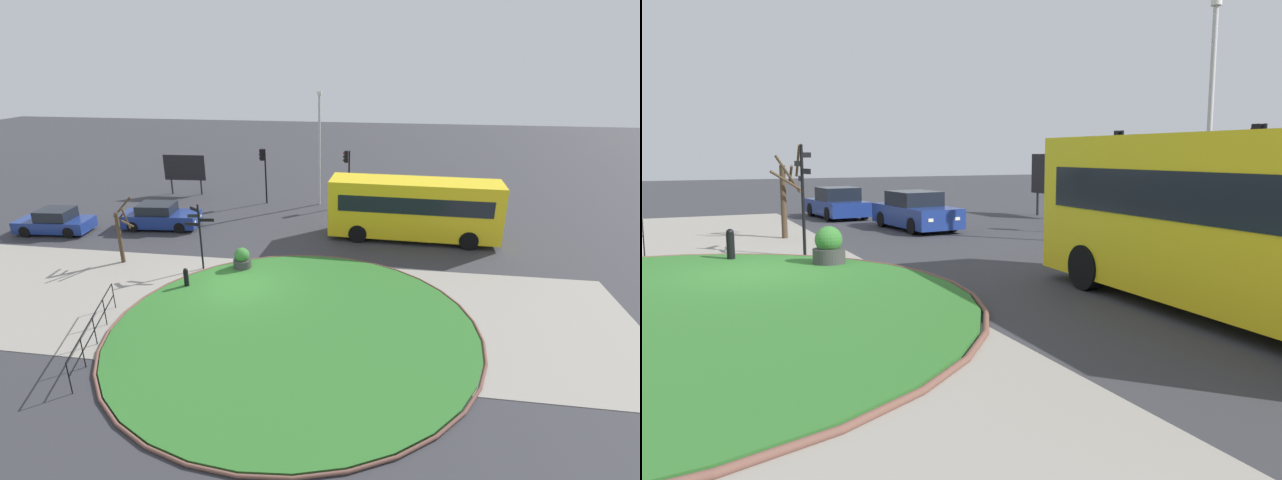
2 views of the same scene
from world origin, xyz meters
The scene contains 13 objects.
ground centered at (0.00, 0.00, 0.00)m, with size 120.00×120.00×0.00m, color #333338.
sidewalk_paving centered at (0.00, -1.52, 0.01)m, with size 32.00×8.96×0.02m, color gray.
signpost_directional centered at (-2.37, 1.61, 1.94)m, with size 1.43×0.50×3.25m.
bollard_foreground centered at (-2.27, -0.43, 0.48)m, with size 0.22×0.22×0.94m.
bus_yellow centered at (7.73, 7.32, 1.79)m, with size 9.30×2.75×3.34m.
car_near_lane centered at (-7.10, 6.91, 0.69)m, with size 4.65×2.28×1.50m.
car_far_lane centered at (-12.74, 5.20, 0.65)m, with size 4.28×2.19×1.43m.
traffic_light_near centered at (3.45, 13.14, 2.79)m, with size 0.49×0.28×3.80m.
traffic_light_far centered at (-2.30, 12.97, 2.78)m, with size 0.49×0.29×3.80m.
lamppost_tall centered at (1.55, 13.23, 4.08)m, with size 0.32×0.32×7.58m.
billboard_left centered at (-8.70, 14.37, 1.95)m, with size 3.11×0.32×2.96m.
planter_near_signpost centered at (-0.44, 1.86, 0.49)m, with size 0.85×0.85×1.09m.
street_tree_bare centered at (-6.49, 1.82, 1.59)m, with size 1.14×1.13×3.29m.
Camera 2 is at (15.62, -1.92, 2.98)m, focal length 34.67 mm.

